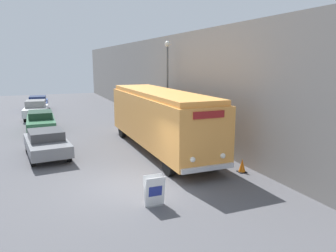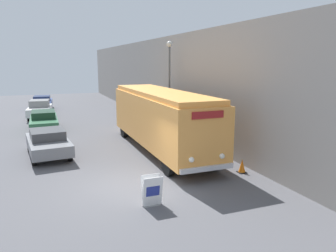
# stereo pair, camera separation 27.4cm
# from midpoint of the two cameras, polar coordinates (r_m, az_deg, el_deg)

# --- Properties ---
(ground_plane) EXTENTS (80.00, 80.00, 0.00)m
(ground_plane) POSITION_cam_midpoint_polar(r_m,az_deg,el_deg) (13.06, -7.25, -10.30)
(ground_plane) COLOR #56565B
(building_wall_right) EXTENTS (0.30, 60.00, 6.52)m
(building_wall_right) POSITION_cam_midpoint_polar(r_m,az_deg,el_deg) (23.55, -0.28, 7.49)
(building_wall_right) COLOR gray
(building_wall_right) RESTS_ON ground_plane
(vintage_bus) EXTENTS (2.45, 10.69, 3.25)m
(vintage_bus) POSITION_cam_midpoint_polar(r_m,az_deg,el_deg) (17.52, -1.92, 1.55)
(vintage_bus) COLOR black
(vintage_bus) RESTS_ON ground_plane
(sign_board) EXTENTS (0.67, 0.39, 1.04)m
(sign_board) POSITION_cam_midpoint_polar(r_m,az_deg,el_deg) (11.15, -3.11, -11.30)
(sign_board) COLOR gray
(sign_board) RESTS_ON ground_plane
(streetlamp) EXTENTS (0.36, 0.36, 6.04)m
(streetlamp) POSITION_cam_midpoint_polar(r_m,az_deg,el_deg) (21.31, -0.46, 8.97)
(streetlamp) COLOR #595E60
(streetlamp) RESTS_ON ground_plane
(parked_car_near) EXTENTS (2.24, 4.28, 1.35)m
(parked_car_near) POSITION_cam_midpoint_polar(r_m,az_deg,el_deg) (17.76, -20.78, -2.78)
(parked_car_near) COLOR black
(parked_car_near) RESTS_ON ground_plane
(parked_car_mid) EXTENTS (1.84, 4.82, 1.36)m
(parked_car_mid) POSITION_cam_midpoint_polar(r_m,az_deg,el_deg) (24.58, -21.58, 0.87)
(parked_car_mid) COLOR black
(parked_car_mid) RESTS_ON ground_plane
(parked_car_far) EXTENTS (2.18, 4.27, 1.55)m
(parked_car_far) POSITION_cam_midpoint_polar(r_m,az_deg,el_deg) (30.08, -22.25, 2.70)
(parked_car_far) COLOR black
(parked_car_far) RESTS_ON ground_plane
(parked_car_distant) EXTENTS (2.08, 4.26, 1.40)m
(parked_car_distant) POSITION_cam_midpoint_polar(r_m,az_deg,el_deg) (35.25, -21.92, 3.77)
(parked_car_distant) COLOR black
(parked_car_distant) RESTS_ON ground_plane
(traffic_cone) EXTENTS (0.36, 0.36, 0.60)m
(traffic_cone) POSITION_cam_midpoint_polar(r_m,az_deg,el_deg) (14.73, 12.26, -6.77)
(traffic_cone) COLOR black
(traffic_cone) RESTS_ON ground_plane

